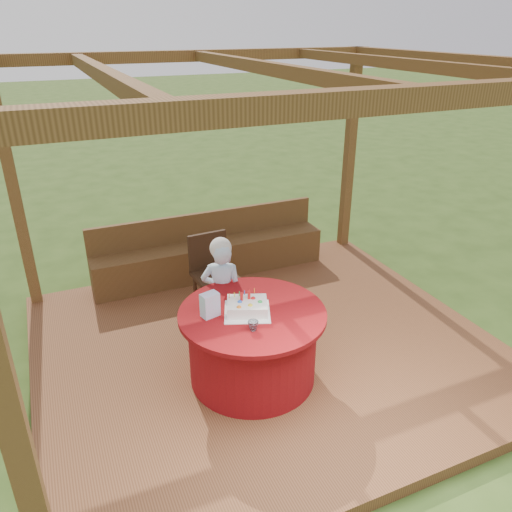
{
  "coord_description": "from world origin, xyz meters",
  "views": [
    {
      "loc": [
        -1.81,
        -3.88,
        3.11
      ],
      "look_at": [
        0.0,
        0.25,
        1.0
      ],
      "focal_mm": 35.0,
      "sensor_mm": 36.0,
      "label": 1
    }
  ],
  "objects": [
    {
      "name": "table",
      "position": [
        -0.34,
        -0.44,
        0.48
      ],
      "size": [
        1.3,
        1.3,
        0.7
      ],
      "color": "maroon",
      "rests_on": "deck"
    },
    {
      "name": "bench",
      "position": [
        0.0,
        1.72,
        0.38
      ],
      "size": [
        3.0,
        0.42,
        0.8
      ],
      "color": "brown",
      "rests_on": "deck"
    },
    {
      "name": "ground",
      "position": [
        0.0,
        0.0,
        0.0
      ],
      "size": [
        60.0,
        60.0,
        0.0
      ],
      "primitive_type": "plane",
      "color": "#304A18",
      "rests_on": "ground"
    },
    {
      "name": "deck",
      "position": [
        0.0,
        0.0,
        0.06
      ],
      "size": [
        4.5,
        4.0,
        0.12
      ],
      "primitive_type": "cube",
      "color": "brown",
      "rests_on": "ground"
    },
    {
      "name": "gift_bag",
      "position": [
        -0.7,
        -0.36,
        0.93
      ],
      "size": [
        0.17,
        0.13,
        0.22
      ],
      "primitive_type": "cube",
      "rotation": [
        0.0,
        0.0,
        0.25
      ],
      "color": "#DD8FCA",
      "rests_on": "table"
    },
    {
      "name": "chair",
      "position": [
        -0.26,
        0.86,
        0.62
      ],
      "size": [
        0.47,
        0.47,
        0.9
      ],
      "color": "#321D10",
      "rests_on": "deck"
    },
    {
      "name": "elderly_woman",
      "position": [
        -0.39,
        0.2,
        0.71
      ],
      "size": [
        0.48,
        0.41,
        1.16
      ],
      "color": "#ABD8FF",
      "rests_on": "deck"
    },
    {
      "name": "drinking_glass",
      "position": [
        -0.45,
        -0.71,
        0.86
      ],
      "size": [
        0.09,
        0.09,
        0.08
      ],
      "primitive_type": "imported",
      "rotation": [
        0.0,
        0.0,
        -0.07
      ],
      "color": "silver",
      "rests_on": "table"
    },
    {
      "name": "pergola",
      "position": [
        0.0,
        0.0,
        2.41
      ],
      "size": [
        4.5,
        4.0,
        2.72
      ],
      "color": "brown",
      "rests_on": "deck"
    },
    {
      "name": "birthday_cake",
      "position": [
        -0.38,
        -0.43,
        0.88
      ],
      "size": [
        0.51,
        0.51,
        0.18
      ],
      "color": "white",
      "rests_on": "table"
    }
  ]
}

